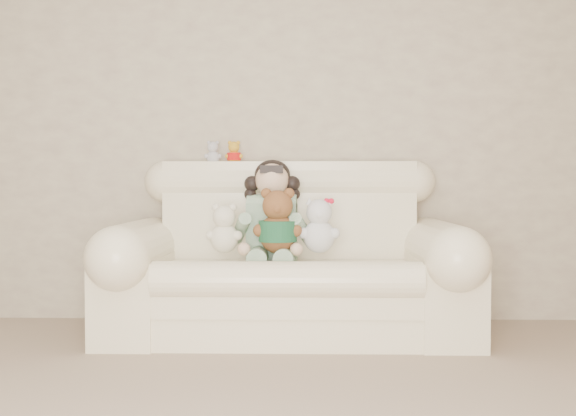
% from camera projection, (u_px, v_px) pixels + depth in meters
% --- Properties ---
extents(wall_back, '(4.50, 0.00, 4.50)m').
position_uv_depth(wall_back, '(272.00, 120.00, 4.40)').
color(wall_back, beige).
rests_on(wall_back, ground).
extents(sofa, '(2.10, 0.95, 1.03)m').
position_uv_depth(sofa, '(288.00, 248.00, 3.92)').
color(sofa, '#FFEDCD').
rests_on(sofa, floor).
extents(seated_child, '(0.40, 0.48, 0.62)m').
position_uv_depth(seated_child, '(272.00, 210.00, 4.00)').
color(seated_child, '#2F713A').
rests_on(seated_child, sofa).
extents(brown_teddy, '(0.30, 0.24, 0.43)m').
position_uv_depth(brown_teddy, '(278.00, 215.00, 3.79)').
color(brown_teddy, brown).
rests_on(brown_teddy, sofa).
extents(white_cat, '(0.25, 0.20, 0.37)m').
position_uv_depth(white_cat, '(319.00, 220.00, 3.82)').
color(white_cat, silver).
rests_on(white_cat, sofa).
extents(cream_teddy, '(0.23, 0.19, 0.32)m').
position_uv_depth(cream_teddy, '(224.00, 224.00, 3.82)').
color(cream_teddy, silver).
rests_on(cream_teddy, sofa).
extents(yellow_mini_bear, '(0.13, 0.11, 0.18)m').
position_uv_depth(yellow_mini_bear, '(234.00, 151.00, 4.30)').
color(yellow_mini_bear, gold).
rests_on(yellow_mini_bear, sofa).
extents(grey_mini_plush, '(0.14, 0.12, 0.18)m').
position_uv_depth(grey_mini_plush, '(213.00, 151.00, 4.29)').
color(grey_mini_plush, silver).
rests_on(grey_mini_plush, sofa).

